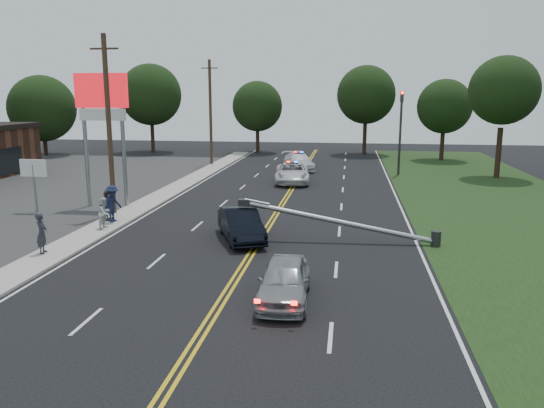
% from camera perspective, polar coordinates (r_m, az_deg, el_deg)
% --- Properties ---
extents(ground, '(120.00, 120.00, 0.00)m').
position_cam_1_polar(ground, '(17.93, -5.55, -10.57)').
color(ground, black).
rests_on(ground, ground).
extents(sidewalk, '(1.80, 70.00, 0.12)m').
position_cam_1_polar(sidewalk, '(29.69, -16.79, -1.87)').
color(sidewalk, '#A59F95').
rests_on(sidewalk, ground).
extents(centerline_yellow, '(0.36, 80.00, 0.00)m').
position_cam_1_polar(centerline_yellow, '(27.26, -0.55, -2.66)').
color(centerline_yellow, gold).
rests_on(centerline_yellow, ground).
extents(pylon_sign, '(3.20, 0.35, 8.00)m').
position_cam_1_polar(pylon_sign, '(33.44, -17.80, 9.83)').
color(pylon_sign, gray).
rests_on(pylon_sign, ground).
extents(small_sign, '(1.60, 0.14, 3.10)m').
position_cam_1_polar(small_sign, '(33.70, -24.26, 3.10)').
color(small_sign, gray).
rests_on(small_sign, ground).
extents(traffic_signal, '(0.28, 0.41, 7.05)m').
position_cam_1_polar(traffic_signal, '(46.35, 13.66, 8.21)').
color(traffic_signal, '#2D2D30').
rests_on(traffic_signal, ground).
extents(fallen_streetlight, '(9.36, 0.44, 1.91)m').
position_cam_1_polar(fallen_streetlight, '(24.80, 8.34, -2.09)').
color(fallen_streetlight, '#2D2D30').
rests_on(fallen_streetlight, ground).
extents(utility_pole_mid, '(1.60, 0.28, 10.00)m').
position_cam_1_polar(utility_pole_mid, '(31.11, -17.14, 8.08)').
color(utility_pole_mid, '#382619').
rests_on(utility_pole_mid, ground).
extents(utility_pole_far, '(1.60, 0.28, 10.00)m').
position_cam_1_polar(utility_pole_far, '(51.85, -6.63, 9.77)').
color(utility_pole_far, '#382619').
rests_on(utility_pole_far, ground).
extents(tree_4, '(7.30, 7.30, 8.88)m').
position_cam_1_polar(tree_4, '(65.12, -23.49, 9.41)').
color(tree_4, black).
rests_on(tree_4, ground).
extents(tree_5, '(7.14, 7.14, 10.30)m').
position_cam_1_polar(tree_5, '(64.90, -12.92, 11.38)').
color(tree_5, black).
rests_on(tree_5, ground).
extents(tree_6, '(5.84, 5.84, 8.32)m').
position_cam_1_polar(tree_6, '(62.89, -1.58, 10.45)').
color(tree_6, black).
rests_on(tree_6, ground).
extents(tree_7, '(6.55, 6.55, 10.00)m').
position_cam_1_polar(tree_7, '(61.84, 10.09, 11.49)').
color(tree_7, black).
rests_on(tree_7, ground).
extents(tree_8, '(5.58, 5.58, 8.34)m').
position_cam_1_polar(tree_8, '(58.22, 18.07, 9.94)').
color(tree_8, black).
rests_on(tree_8, ground).
extents(tree_9, '(5.51, 5.51, 9.84)m').
position_cam_1_polar(tree_9, '(47.29, 23.67, 11.11)').
color(tree_9, black).
rests_on(tree_9, ground).
extents(crashed_sedan, '(3.19, 4.77, 1.49)m').
position_cam_1_polar(crashed_sedan, '(25.09, -3.36, -2.23)').
color(crashed_sedan, black).
rests_on(crashed_sedan, ground).
extents(waiting_sedan, '(1.80, 4.17, 1.40)m').
position_cam_1_polar(waiting_sedan, '(17.84, 1.32, -8.22)').
color(waiting_sedan, '#98999F').
rests_on(waiting_sedan, ground).
extents(emergency_a, '(3.13, 5.80, 1.54)m').
position_cam_1_polar(emergency_a, '(41.38, 2.18, 3.36)').
color(emergency_a, silver).
rests_on(emergency_a, ground).
extents(emergency_b, '(3.65, 5.70, 1.54)m').
position_cam_1_polar(emergency_b, '(48.39, 2.86, 4.57)').
color(emergency_b, silver).
rests_on(emergency_b, ground).
extents(bystander_a, '(0.57, 0.73, 1.76)m').
position_cam_1_polar(bystander_a, '(24.57, -23.52, -2.89)').
color(bystander_a, '#292931').
rests_on(bystander_a, sidewalk).
extents(bystander_b, '(0.69, 0.84, 1.59)m').
position_cam_1_polar(bystander_b, '(28.06, -17.56, -0.90)').
color(bystander_b, silver).
rests_on(bystander_b, sidewalk).
extents(bystander_c, '(1.01, 1.40, 1.96)m').
position_cam_1_polar(bystander_c, '(29.32, -16.79, 0.04)').
color(bystander_c, '#181F3C').
rests_on(bystander_c, sidewalk).
extents(bystander_d, '(0.40, 0.95, 1.62)m').
position_cam_1_polar(bystander_d, '(29.73, -17.38, -0.17)').
color(bystander_d, '#514441').
rests_on(bystander_d, sidewalk).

